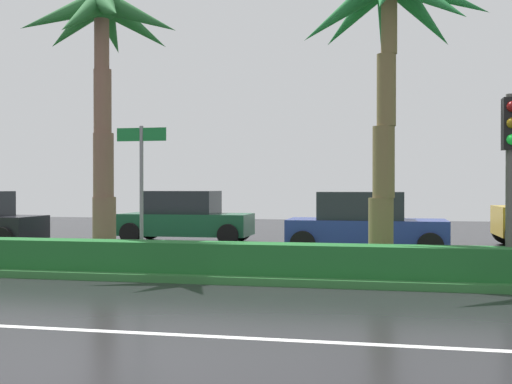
% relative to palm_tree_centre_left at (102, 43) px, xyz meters
% --- Properties ---
extents(ground_plane, '(90.00, 42.00, 0.10)m').
position_rel_palm_tree_centre_left_xyz_m(ground_plane, '(3.24, 0.97, -5.23)').
color(ground_plane, black).
extents(near_lane_divider_stripe, '(81.00, 0.14, 0.01)m').
position_rel_palm_tree_centre_left_xyz_m(near_lane_divider_stripe, '(3.24, -6.03, -5.18)').
color(near_lane_divider_stripe, white).
rests_on(near_lane_divider_stripe, ground_plane).
extents(median_strip, '(85.50, 4.00, 0.15)m').
position_rel_palm_tree_centre_left_xyz_m(median_strip, '(3.24, -0.03, -5.10)').
color(median_strip, '#2D6B33').
rests_on(median_strip, ground_plane).
extents(median_hedge, '(76.50, 0.70, 0.60)m').
position_rel_palm_tree_centre_left_xyz_m(median_hedge, '(3.24, -1.43, -4.73)').
color(median_hedge, '#1E6028').
rests_on(median_hedge, median_strip).
extents(palm_tree_centre_left, '(3.74, 3.68, 6.44)m').
position_rel_palm_tree_centre_left_xyz_m(palm_tree_centre_left, '(0.00, 0.00, 0.00)').
color(palm_tree_centre_left, brown).
rests_on(palm_tree_centre_left, median_strip).
extents(palm_tree_centre, '(4.10, 3.98, 6.47)m').
position_rel_palm_tree_centre_left_xyz_m(palm_tree_centre, '(6.45, -0.27, 0.05)').
color(palm_tree_centre, brown).
rests_on(palm_tree_centre, median_strip).
extents(traffic_signal_median_right, '(0.28, 0.43, 3.42)m').
position_rel_palm_tree_centre_left_xyz_m(traffic_signal_median_right, '(8.67, -1.19, -2.67)').
color(traffic_signal_median_right, '#4C4C47').
rests_on(traffic_signal_median_right, median_strip).
extents(street_name_sign, '(1.10, 0.08, 3.00)m').
position_rel_palm_tree_centre_left_xyz_m(street_name_sign, '(1.33, -0.93, -3.10)').
color(street_name_sign, slate).
rests_on(street_name_sign, median_strip).
extents(car_in_traffic_second, '(4.30, 2.02, 1.72)m').
position_rel_palm_tree_centre_left_xyz_m(car_in_traffic_second, '(-0.19, 6.71, -4.35)').
color(car_in_traffic_second, '#195133').
rests_on(car_in_traffic_second, ground_plane).
extents(car_in_traffic_third, '(4.30, 2.02, 1.72)m').
position_rel_palm_tree_centre_left_xyz_m(car_in_traffic_third, '(5.83, 4.12, -4.35)').
color(car_in_traffic_third, navy).
rests_on(car_in_traffic_third, ground_plane).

